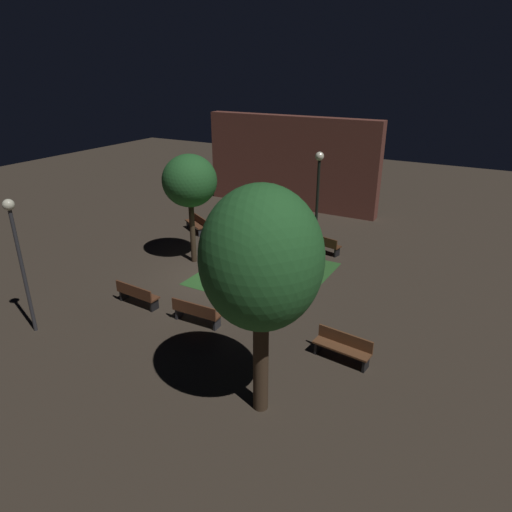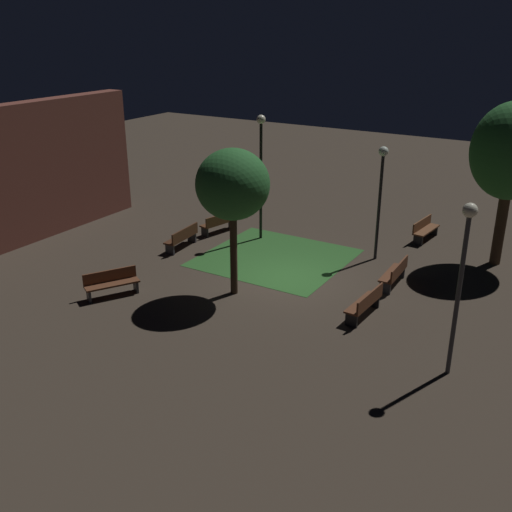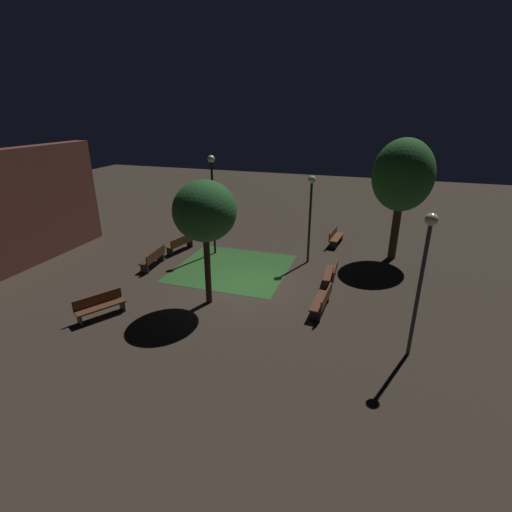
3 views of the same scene
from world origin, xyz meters
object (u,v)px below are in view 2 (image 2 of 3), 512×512
object	(u,v)px
tree_back_right	(512,152)
lamp_post_plaza_east	(261,158)
tree_right_canopy	(233,185)
lamp_post_path_center	(463,262)
bench_back_row	(395,273)
bench_by_lamp	(425,229)
lamp_post_near_wall	(381,184)
bench_lawn_edge	(220,222)
bench_front_right	(111,282)
bench_near_trees	(366,303)
bench_corner	(182,237)

from	to	relation	value
tree_back_right	lamp_post_plaza_east	bearing A→B (deg)	103.93
tree_right_canopy	lamp_post_plaza_east	bearing A→B (deg)	21.51
lamp_post_path_center	tree_back_right	bearing A→B (deg)	3.01
bench_back_row	tree_back_right	world-z (taller)	tree_back_right
tree_right_canopy	bench_by_lamp	bearing A→B (deg)	-24.81
bench_back_row	lamp_post_near_wall	distance (m)	3.56
bench_back_row	bench_lawn_edge	bearing A→B (deg)	80.52
bench_front_right	bench_lawn_edge	distance (m)	7.12
bench_front_right	lamp_post_near_wall	distance (m)	10.35
bench_near_trees	bench_corner	size ratio (longest dim) A/B	1.00
bench_lawn_edge	lamp_post_near_wall	distance (m)	7.35
bench_corner	lamp_post_path_center	xyz separation A→B (m)	(-3.63, -11.60, 2.67)
bench_by_lamp	tree_right_canopy	distance (m)	9.99
tree_back_right	bench_back_row	bearing A→B (deg)	146.98
bench_lawn_edge	tree_right_canopy	world-z (taller)	tree_right_canopy
bench_near_trees	tree_back_right	bearing A→B (deg)	-21.06
bench_near_trees	tree_right_canopy	world-z (taller)	tree_right_canopy
bench_back_row	lamp_post_plaza_east	world-z (taller)	lamp_post_plaza_east
bench_front_right	tree_right_canopy	size ratio (longest dim) A/B	0.36
bench_lawn_edge	tree_right_canopy	xyz separation A→B (m)	(-4.79, -3.89, 3.29)
bench_lawn_edge	tree_right_canopy	bearing A→B (deg)	-140.89
lamp_post_path_center	lamp_post_near_wall	size ratio (longest dim) A/B	1.06
bench_near_trees	bench_corner	bearing A→B (deg)	78.15
bench_lawn_edge	tree_back_right	distance (m)	11.87
tree_back_right	lamp_post_path_center	bearing A→B (deg)	-176.99
bench_near_trees	tree_right_canopy	bearing A→B (deg)	98.29
lamp_post_path_center	bench_back_row	bearing A→B (deg)	33.60
bench_by_lamp	lamp_post_plaza_east	distance (m)	7.51
lamp_post_plaza_east	bench_near_trees	bearing A→B (deg)	-124.72
bench_corner	lamp_post_plaza_east	distance (m)	4.52
bench_lawn_edge	lamp_post_path_center	bearing A→B (deg)	-117.69
bench_corner	bench_by_lamp	distance (m)	10.12
bench_near_trees	lamp_post_near_wall	bearing A→B (deg)	17.08
bench_corner	lamp_post_near_wall	xyz separation A→B (m)	(3.00, -7.08, 2.51)
bench_back_row	tree_back_right	distance (m)	6.08
bench_lawn_edge	lamp_post_path_center	xyz separation A→B (m)	(-5.98, -11.39, 2.67)
bench_corner	tree_right_canopy	bearing A→B (deg)	-120.78
bench_corner	tree_right_canopy	size ratio (longest dim) A/B	0.37
bench_corner	lamp_post_plaza_east	bearing A→B (deg)	-37.64
bench_by_lamp	bench_lawn_edge	world-z (taller)	same
lamp_post_path_center	lamp_post_near_wall	world-z (taller)	lamp_post_path_center
bench_corner	lamp_post_near_wall	size ratio (longest dim) A/B	0.42
bench_lawn_edge	lamp_post_near_wall	bearing A→B (deg)	-84.54
bench_corner	lamp_post_near_wall	bearing A→B (deg)	-67.02
bench_corner	tree_back_right	bearing A→B (deg)	-66.08
bench_corner	bench_lawn_edge	xyz separation A→B (m)	(2.35, -0.21, 0.00)
bench_lawn_edge	lamp_post_plaza_east	world-z (taller)	lamp_post_plaza_east
tree_right_canopy	lamp_post_plaza_east	distance (m)	5.53
bench_front_right	bench_near_trees	bearing A→B (deg)	-69.34
tree_back_right	bench_by_lamp	bearing A→B (deg)	69.14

